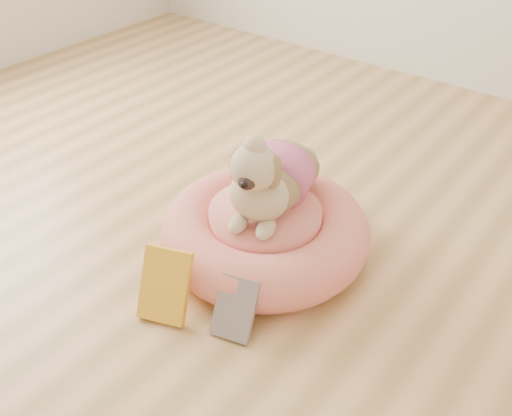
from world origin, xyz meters
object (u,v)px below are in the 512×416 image
Objects in this scene: dog at (269,163)px; book_white at (235,308)px; pet_bed at (265,232)px; book_yellow at (165,285)px.

dog is 0.47m from book_white.
book_yellow is (-0.07, -0.41, 0.02)m from pet_bed.
dog reaches higher than pet_bed.
book_yellow is 0.22m from book_white.
book_yellow is at bearing -176.79° from book_white.
book_white is (0.14, -0.34, -0.01)m from pet_bed.
pet_bed is at bearing 97.99° from book_white.
dog is at bearing 97.15° from book_white.
pet_bed is 0.37m from book_white.
book_white is (0.21, 0.07, -0.02)m from book_yellow.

